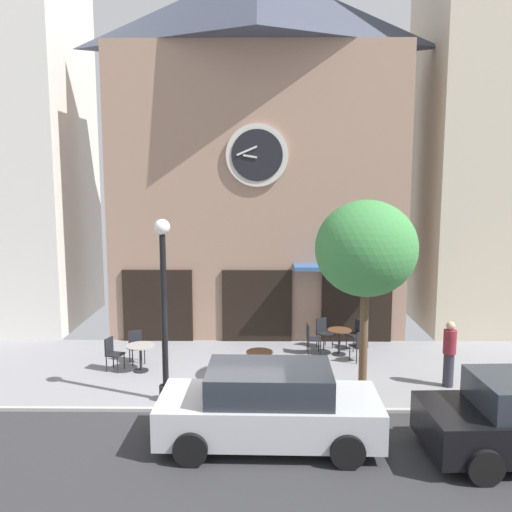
# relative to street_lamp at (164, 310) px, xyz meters

# --- Properties ---
(ground_plane) EXTENTS (27.42, 11.21, 0.13)m
(ground_plane) POSITION_rel_street_lamp_xyz_m (1.54, -0.80, -2.19)
(ground_plane) COLOR gray
(clock_building) EXTENTS (9.48, 4.30, 11.87)m
(clock_building) POSITION_rel_street_lamp_xyz_m (2.09, 6.25, 3.99)
(clock_building) COLOR #9E7A66
(clock_building) RESTS_ON ground_plane
(neighbor_building_left) EXTENTS (5.05, 4.91, 15.75)m
(neighbor_building_left) POSITION_rel_street_lamp_xyz_m (-6.73, 7.25, 5.71)
(neighbor_building_left) COLOR silver
(neighbor_building_left) RESTS_ON ground_plane
(street_lamp) EXTENTS (0.36, 0.36, 4.27)m
(street_lamp) POSITION_rel_street_lamp_xyz_m (0.00, 0.00, 0.00)
(street_lamp) COLOR black
(street_lamp) RESTS_ON ground_plane
(street_tree) EXTENTS (2.39, 2.15, 4.69)m
(street_tree) POSITION_rel_street_lamp_xyz_m (4.68, 0.42, 1.37)
(street_tree) COLOR brown
(street_tree) RESTS_ON ground_plane
(cafe_table_rightmost) EXTENTS (0.77, 0.77, 0.73)m
(cafe_table_rightmost) POSITION_rel_street_lamp_xyz_m (-1.02, 1.95, -1.63)
(cafe_table_rightmost) COLOR black
(cafe_table_rightmost) RESTS_ON ground_plane
(cafe_table_center_left) EXTENTS (0.69, 0.69, 0.75)m
(cafe_table_center_left) POSITION_rel_street_lamp_xyz_m (2.19, 1.38, -1.65)
(cafe_table_center_left) COLOR black
(cafe_table_center_left) RESTS_ON ground_plane
(cafe_table_center) EXTENTS (0.71, 0.71, 0.76)m
(cafe_table_center) POSITION_rel_street_lamp_xyz_m (4.53, 3.41, -1.63)
(cafe_table_center) COLOR black
(cafe_table_center) RESTS_ON ground_plane
(cafe_chair_by_entrance) EXTENTS (0.52, 0.52, 0.90)m
(cafe_chair_by_entrance) POSITION_rel_street_lamp_xyz_m (2.41, 0.61, -1.64)
(cafe_chair_by_entrance) COLOR black
(cafe_chair_by_entrance) RESTS_ON ground_plane
(cafe_chair_under_awning) EXTENTS (0.53, 0.53, 0.90)m
(cafe_chair_under_awning) POSITION_rel_street_lamp_xyz_m (5.03, 2.76, -1.64)
(cafe_chair_under_awning) COLOR black
(cafe_chair_under_awning) RESTS_ON ground_plane
(cafe_chair_mid_row) EXTENTS (0.55, 0.55, 0.90)m
(cafe_chair_mid_row) POSITION_rel_street_lamp_xyz_m (4.13, 4.14, -1.64)
(cafe_chair_mid_row) COLOR black
(cafe_chair_mid_row) RESTS_ON ground_plane
(cafe_chair_facing_street) EXTENTS (0.42, 0.42, 0.90)m
(cafe_chair_facing_street) POSITION_rel_street_lamp_xyz_m (3.71, 3.49, -1.64)
(cafe_chair_facing_street) COLOR black
(cafe_chair_facing_street) RESTS_ON ground_plane
(cafe_chair_facing_wall) EXTENTS (0.50, 0.50, 0.90)m
(cafe_chair_facing_wall) POSITION_rel_street_lamp_xyz_m (-1.80, 2.01, -1.64)
(cafe_chair_facing_wall) COLOR black
(cafe_chair_facing_wall) RESTS_ON ground_plane
(cafe_chair_outer) EXTENTS (0.54, 0.54, 0.90)m
(cafe_chair_outer) POSITION_rel_street_lamp_xyz_m (-1.31, 2.68, -1.64)
(cafe_chair_outer) COLOR black
(cafe_chair_outer) RESTS_ON ground_plane
(cafe_chair_near_tree) EXTENTS (0.54, 0.54, 0.90)m
(cafe_chair_near_tree) POSITION_rel_street_lamp_xyz_m (5.14, 3.97, -1.64)
(cafe_chair_near_tree) COLOR black
(cafe_chair_near_tree) RESTS_ON ground_plane
(pedestrian_maroon) EXTENTS (0.42, 0.42, 1.67)m
(pedestrian_maroon) POSITION_rel_street_lamp_xyz_m (6.92, 0.96, -1.31)
(pedestrian_maroon) COLOR #2D2D38
(pedestrian_maroon) RESTS_ON ground_plane
(parked_car_silver) EXTENTS (4.33, 2.08, 1.55)m
(parked_car_silver) POSITION_rel_street_lamp_xyz_m (2.40, -2.09, -1.41)
(parked_car_silver) COLOR #B7BABF
(parked_car_silver) RESTS_ON ground_plane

